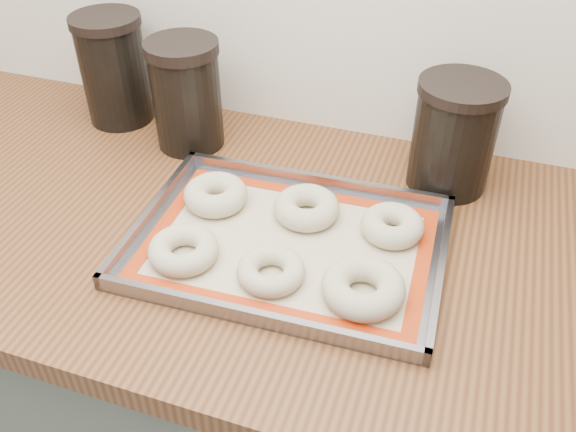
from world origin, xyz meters
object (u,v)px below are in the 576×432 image
(baking_tray, at_px, (288,244))
(bagel_front_right, at_px, (363,287))
(canister_mid, at_px, (186,94))
(bagel_back_right, at_px, (392,226))
(canister_left, at_px, (114,69))
(bagel_front_mid, at_px, (271,271))
(bagel_back_left, at_px, (216,195))
(canister_right, at_px, (454,135))
(bagel_back_mid, at_px, (307,208))
(bagel_front_left, at_px, (183,250))

(baking_tray, relative_size, bagel_front_right, 4.13)
(canister_mid, bearing_deg, bagel_front_right, -36.40)
(bagel_back_right, bearing_deg, canister_left, 161.78)
(canister_mid, bearing_deg, baking_tray, -39.86)
(bagel_front_mid, bearing_deg, bagel_back_left, 137.01)
(bagel_back_left, distance_m, canister_left, 0.37)
(bagel_front_right, distance_m, canister_right, 0.33)
(bagel_back_left, height_order, bagel_back_right, bagel_back_left)
(bagel_front_right, bearing_deg, bagel_back_right, 85.57)
(bagel_back_left, xyz_separation_m, canister_mid, (-0.12, 0.17, 0.08))
(bagel_back_mid, xyz_separation_m, bagel_back_right, (0.14, -0.00, -0.00))
(bagel_front_mid, height_order, canister_mid, canister_mid)
(bagel_back_left, relative_size, bagel_back_right, 1.08)
(bagel_front_right, relative_size, bagel_back_mid, 1.10)
(bagel_back_left, bearing_deg, baking_tray, -21.99)
(bagel_back_mid, bearing_deg, canister_left, 156.78)
(bagel_front_mid, height_order, bagel_back_left, bagel_back_left)
(bagel_back_left, bearing_deg, bagel_front_mid, -42.99)
(bagel_front_left, height_order, canister_right, canister_right)
(bagel_front_mid, bearing_deg, canister_right, 57.90)
(bagel_front_right, xyz_separation_m, bagel_back_mid, (-0.13, 0.14, -0.00))
(bagel_front_left, distance_m, canister_right, 0.47)
(baking_tray, xyz_separation_m, canister_left, (-0.44, 0.27, 0.10))
(canister_left, distance_m, canister_mid, 0.18)
(canister_left, relative_size, canister_mid, 1.05)
(bagel_front_right, distance_m, bagel_back_right, 0.14)
(baking_tray, distance_m, canister_mid, 0.36)
(canister_left, xyz_separation_m, canister_mid, (0.17, -0.04, -0.00))
(bagel_front_mid, relative_size, canister_right, 0.51)
(bagel_front_right, xyz_separation_m, canister_right, (0.07, 0.32, 0.07))
(bagel_front_mid, distance_m, bagel_back_right, 0.21)
(bagel_back_mid, height_order, canister_left, canister_left)
(bagel_front_left, bearing_deg, bagel_front_right, 1.58)
(canister_mid, bearing_deg, bagel_back_right, -20.18)
(baking_tray, relative_size, bagel_front_left, 4.57)
(canister_mid, xyz_separation_m, canister_right, (0.47, 0.02, -0.01))
(bagel_back_mid, height_order, bagel_back_right, same)
(bagel_back_right, bearing_deg, bagel_front_right, -94.43)
(bagel_front_left, distance_m, bagel_front_mid, 0.13)
(bagel_front_right, bearing_deg, canister_right, 77.31)
(canister_left, bearing_deg, bagel_front_mid, -37.70)
(bagel_back_left, bearing_deg, canister_right, 28.48)
(bagel_back_mid, relative_size, canister_mid, 0.52)
(canister_mid, distance_m, canister_right, 0.47)
(baking_tray, distance_m, canister_left, 0.52)
(bagel_back_mid, xyz_separation_m, canister_mid, (-0.27, 0.15, 0.08))
(bagel_back_right, xyz_separation_m, canister_right, (0.06, 0.17, 0.07))
(canister_right, bearing_deg, bagel_back_left, -151.52)
(bagel_back_mid, bearing_deg, canister_mid, 151.23)
(bagel_front_right, distance_m, bagel_back_left, 0.30)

